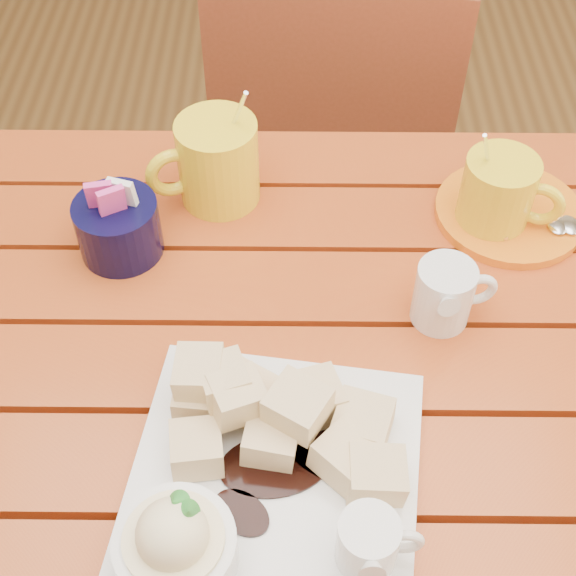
{
  "coord_description": "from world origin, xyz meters",
  "views": [
    {
      "loc": [
        0.04,
        -0.49,
        1.45
      ],
      "look_at": [
        0.03,
        0.05,
        0.82
      ],
      "focal_mm": 50.0,
      "sensor_mm": 36.0,
      "label": 1
    }
  ],
  "objects_px": {
    "table": "(260,419)",
    "coffee_mug_right": "(499,194)",
    "orange_saucer": "(510,213)",
    "coffee_mug_left": "(216,161)",
    "chair_far": "(334,147)",
    "dessert_plate": "(254,479)"
  },
  "relations": [
    {
      "from": "table",
      "to": "coffee_mug_right",
      "type": "relative_size",
      "value": 8.19
    },
    {
      "from": "coffee_mug_right",
      "to": "orange_saucer",
      "type": "bearing_deg",
      "value": 47.31
    },
    {
      "from": "coffee_mug_right",
      "to": "orange_saucer",
      "type": "relative_size",
      "value": 0.8
    },
    {
      "from": "coffee_mug_left",
      "to": "orange_saucer",
      "type": "bearing_deg",
      "value": -26.83
    },
    {
      "from": "coffee_mug_right",
      "to": "chair_far",
      "type": "height_order",
      "value": "coffee_mug_right"
    },
    {
      "from": "coffee_mug_right",
      "to": "table",
      "type": "bearing_deg",
      "value": -122.64
    },
    {
      "from": "coffee_mug_left",
      "to": "table",
      "type": "bearing_deg",
      "value": -98.88
    },
    {
      "from": "coffee_mug_left",
      "to": "dessert_plate",
      "type": "bearing_deg",
      "value": -102.9
    },
    {
      "from": "coffee_mug_left",
      "to": "coffee_mug_right",
      "type": "distance_m",
      "value": 0.34
    },
    {
      "from": "coffee_mug_right",
      "to": "orange_saucer",
      "type": "distance_m",
      "value": 0.05
    },
    {
      "from": "orange_saucer",
      "to": "chair_far",
      "type": "distance_m",
      "value": 0.57
    },
    {
      "from": "dessert_plate",
      "to": "coffee_mug_right",
      "type": "height_order",
      "value": "coffee_mug_right"
    },
    {
      "from": "orange_saucer",
      "to": "coffee_mug_left",
      "type": "bearing_deg",
      "value": 174.6
    },
    {
      "from": "coffee_mug_right",
      "to": "orange_saucer",
      "type": "height_order",
      "value": "coffee_mug_right"
    },
    {
      "from": "orange_saucer",
      "to": "coffee_mug_right",
      "type": "bearing_deg",
      "value": -152.55
    },
    {
      "from": "coffee_mug_left",
      "to": "orange_saucer",
      "type": "distance_m",
      "value": 0.37
    },
    {
      "from": "orange_saucer",
      "to": "table",
      "type": "bearing_deg",
      "value": -143.22
    },
    {
      "from": "table",
      "to": "coffee_mug_left",
      "type": "bearing_deg",
      "value": 102.54
    },
    {
      "from": "coffee_mug_left",
      "to": "coffee_mug_right",
      "type": "height_order",
      "value": "coffee_mug_left"
    },
    {
      "from": "table",
      "to": "dessert_plate",
      "type": "bearing_deg",
      "value": -88.8
    },
    {
      "from": "dessert_plate",
      "to": "orange_saucer",
      "type": "xyz_separation_m",
      "value": [
        0.3,
        0.38,
        -0.03
      ]
    },
    {
      "from": "dessert_plate",
      "to": "chair_far",
      "type": "distance_m",
      "value": 0.9
    }
  ]
}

